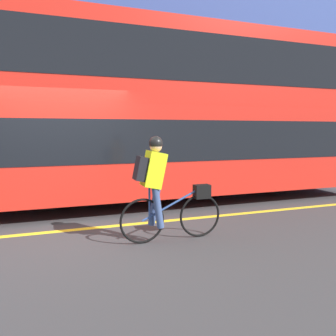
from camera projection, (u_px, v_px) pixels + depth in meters
name	position (u px, v px, depth m)	size (l,w,h in m)	color
ground_plane	(66.00, 231.00, 5.66)	(80.00, 80.00, 0.00)	#38383A
road_center_line	(66.00, 231.00, 5.68)	(50.00, 0.14, 0.01)	yellow
sidewalk_curb	(60.00, 185.00, 10.03)	(60.00, 2.12, 0.16)	#A8A399
building_facade	(54.00, 46.00, 10.66)	(60.00, 0.30, 8.97)	#33478C
bus	(174.00, 110.00, 7.96)	(9.64, 2.55, 4.04)	black
cyclist_on_bike	(161.00, 186.00, 5.05)	(1.68, 0.32, 1.65)	black
trash_bin	(191.00, 163.00, 11.31)	(0.47, 0.47, 0.92)	#515156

